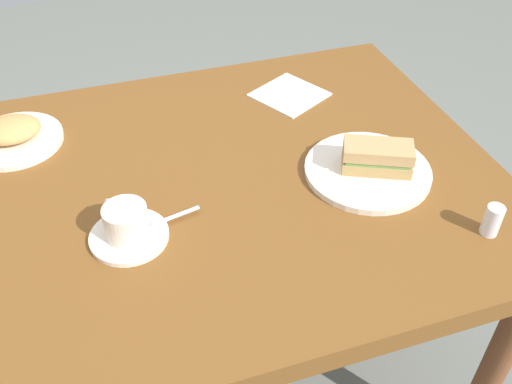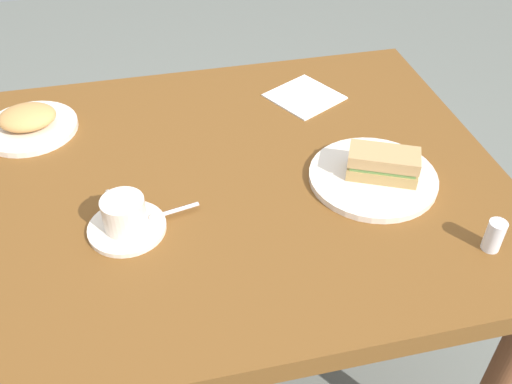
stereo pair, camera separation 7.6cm
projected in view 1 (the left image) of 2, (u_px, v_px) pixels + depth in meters
The scene contains 11 objects.
ground_plane at pixel (212, 382), 1.64m from camera, with size 6.00×6.00×0.00m, color slate.
dining_table at pixel (197, 212), 1.20m from camera, with size 1.25×0.90×0.75m.
sandwich_plate at pixel (367, 171), 1.17m from camera, with size 0.26×0.26×0.01m, color beige.
sandwich_front at pixel (377, 157), 1.14m from camera, with size 0.15×0.12×0.06m.
coffee_saucer at pixel (129, 236), 1.03m from camera, with size 0.14×0.14×0.01m, color silver.
coffee_cup at pixel (126, 221), 1.00m from camera, with size 0.08×0.10×0.06m.
spoon at pixel (167, 219), 1.05m from camera, with size 0.10×0.03×0.01m.
side_plate at pixel (14, 140), 1.25m from camera, with size 0.21×0.21×0.01m, color silver.
side_food_pile at pixel (11, 129), 1.23m from camera, with size 0.13×0.10×0.04m, color tan.
napkin at pixel (289, 95), 1.40m from camera, with size 0.15×0.15×0.00m, color white.
salt_shaker at pixel (492, 220), 1.02m from camera, with size 0.03×0.03×0.06m, color silver.
Camera 1 is at (-0.15, -0.88, 1.48)m, focal length 39.97 mm.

